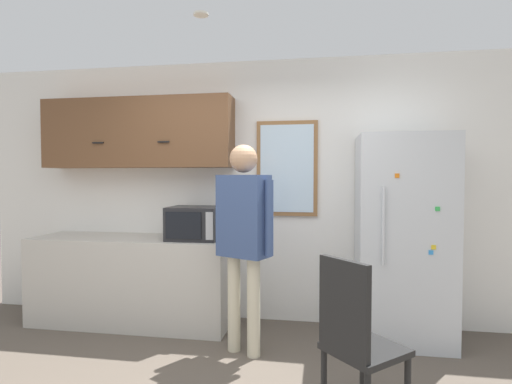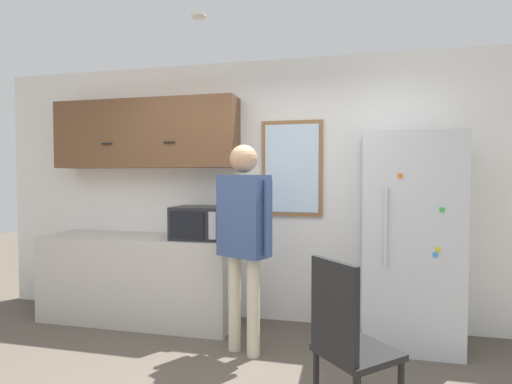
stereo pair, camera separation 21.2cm
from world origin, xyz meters
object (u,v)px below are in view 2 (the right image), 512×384
person (244,226)px  chair (347,337)px  refrigerator (409,240)px  microwave (199,223)px

person → chair: person is taller
person → refrigerator: size_ratio=0.94×
refrigerator → chair: size_ratio=1.86×
person → refrigerator: bearing=44.3°
microwave → refrigerator: bearing=0.6°
person → chair: 1.30m
refrigerator → chair: bearing=-111.8°
microwave → chair: size_ratio=0.49×
person → chair: size_ratio=1.75×
microwave → refrigerator: size_ratio=0.26×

